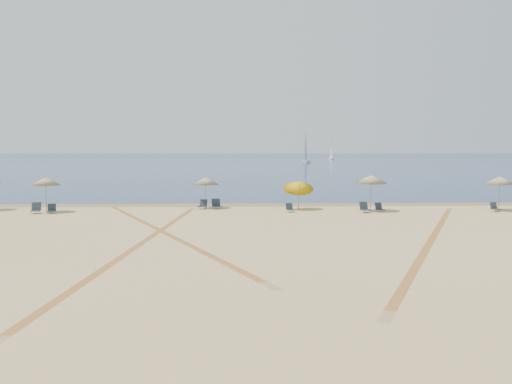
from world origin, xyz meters
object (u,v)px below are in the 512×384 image
at_px(umbrella_3, 298,185).
at_px(chair_1, 36,209).
at_px(umbrella_5, 500,180).
at_px(chair_2, 52,209).
at_px(chair_6, 365,208).
at_px(chair_8, 495,207).
at_px(umbrella_1, 46,181).
at_px(chair_7, 380,208).
at_px(sailboat_0, 331,154).
at_px(umbrella_4, 371,179).
at_px(chair_4, 216,204).
at_px(chair_5, 290,208).
at_px(umbrella_2, 206,181).
at_px(chair_3, 203,205).
at_px(sailboat_1, 306,153).

bearing_deg(umbrella_3, chair_1, -174.75).
bearing_deg(umbrella_5, chair_2, -178.82).
bearing_deg(chair_6, chair_8, -16.03).
xyz_separation_m(umbrella_1, chair_7, (22.90, -0.54, -1.86)).
height_order(chair_8, sailboat_0, sailboat_0).
height_order(umbrella_4, chair_4, umbrella_4).
distance_m(chair_1, chair_5, 17.22).
bearing_deg(sailboat_0, chair_6, -104.65).
bearing_deg(chair_6, umbrella_4, 34.22).
bearing_deg(umbrella_2, umbrella_5, -6.38).
bearing_deg(umbrella_1, sailboat_0, 74.19).
height_order(umbrella_3, chair_2, umbrella_3).
bearing_deg(umbrella_3, umbrella_1, -176.50).
bearing_deg(chair_6, chair_4, 148.02).
height_order(umbrella_5, chair_6, umbrella_5).
bearing_deg(chair_8, chair_4, 157.32).
xyz_separation_m(chair_7, chair_8, (8.08, 0.01, -0.00)).
bearing_deg(chair_6, chair_2, 161.57).
distance_m(umbrella_1, chair_8, 31.05).
bearing_deg(chair_3, umbrella_3, 14.74).
relative_size(umbrella_4, chair_5, 3.52).
relative_size(umbrella_4, sailboat_0, 0.35).
bearing_deg(chair_7, chair_6, 173.24).
bearing_deg(chair_8, umbrella_4, 160.91).
distance_m(umbrella_3, umbrella_4, 5.09).
height_order(chair_1, chair_4, same).
xyz_separation_m(umbrella_3, sailboat_1, (15.44, 121.21, 1.04)).
bearing_deg(chair_3, chair_1, -147.08).
height_order(umbrella_1, chair_5, umbrella_1).
height_order(chair_1, chair_7, chair_1).
height_order(chair_3, chair_8, chair_3).
xyz_separation_m(umbrella_5, chair_8, (-0.52, -0.49, -1.85)).
bearing_deg(sailboat_1, chair_8, -73.37).
distance_m(umbrella_5, chair_3, 21.09).
xyz_separation_m(chair_4, sailboat_0, (37.04, 169.92, 1.89)).
bearing_deg(chair_8, sailboat_0, 68.04).
xyz_separation_m(chair_4, chair_5, (5.15, -2.09, -0.06)).
bearing_deg(sailboat_0, chair_3, -108.43).
bearing_deg(umbrella_1, chair_8, -0.96).
relative_size(umbrella_4, chair_4, 3.06).
relative_size(umbrella_3, chair_7, 3.19).
xyz_separation_m(chair_7, sailboat_1, (9.99, 122.81, 2.53)).
height_order(umbrella_1, chair_1, umbrella_1).
xyz_separation_m(chair_6, chair_8, (9.18, 0.31, -0.04)).
xyz_separation_m(umbrella_1, chair_4, (11.58, 1.72, -1.82)).
bearing_deg(chair_3, umbrella_2, 88.75).
height_order(chair_5, chair_7, chair_7).
bearing_deg(sailboat_0, chair_4, -108.11).
bearing_deg(chair_5, umbrella_3, 40.99).
xyz_separation_m(umbrella_2, umbrella_4, (11.61, -2.36, 0.24)).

